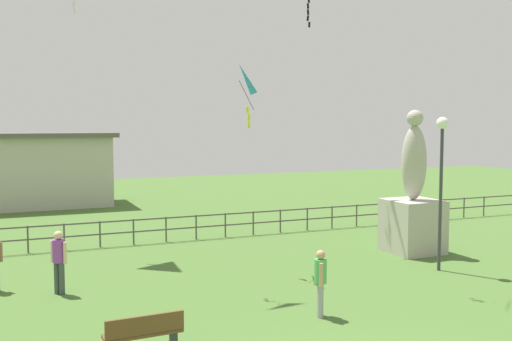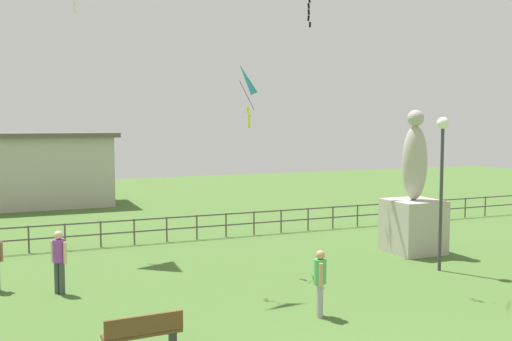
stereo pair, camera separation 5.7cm
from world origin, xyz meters
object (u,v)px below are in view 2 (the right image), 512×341
at_px(lamppost, 442,160).
at_px(park_bench, 143,333).
at_px(statue_monument, 414,208).
at_px(kite_3, 240,82).
at_px(person_0, 59,258).
at_px(person_4, 320,279).

distance_m(lamppost, park_bench, 10.49).
xyz_separation_m(lamppost, park_bench, (-9.62, -3.00, -2.89)).
xyz_separation_m(statue_monument, lamppost, (-0.85, -2.34, 1.82)).
height_order(statue_monument, kite_3, kite_3).
bearing_deg(statue_monument, person_0, -178.01).
bearing_deg(statue_monument, lamppost, -109.93).
relative_size(lamppost, person_0, 2.78).
relative_size(park_bench, kite_3, 0.82).
relative_size(park_bench, person_0, 0.91).
distance_m(lamppost, person_0, 11.21).
relative_size(lamppost, person_4, 2.98).
height_order(statue_monument, park_bench, statue_monument).
height_order(lamppost, kite_3, kite_3).
xyz_separation_m(person_0, person_4, (5.38, -4.22, -0.07)).
xyz_separation_m(person_0, kite_3, (5.24, 0.46, 4.70)).
relative_size(statue_monument, kite_3, 2.67).
relative_size(lamppost, park_bench, 3.06).
height_order(statue_monument, lamppost, statue_monument).
bearing_deg(kite_3, statue_monument, -0.50).
bearing_deg(kite_3, person_0, -174.99).
bearing_deg(lamppost, person_4, -157.10).
height_order(lamppost, person_0, lamppost).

